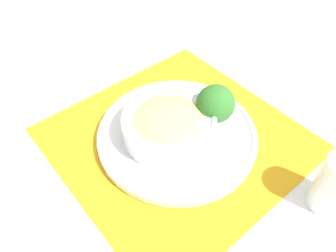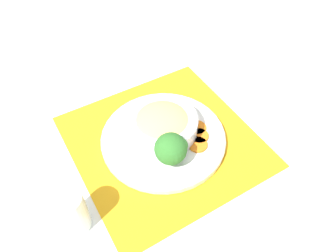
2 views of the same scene
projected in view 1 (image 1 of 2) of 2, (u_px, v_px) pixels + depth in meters
name	position (u px, v px, depth m)	size (l,w,h in m)	color
ground_plane	(177.00, 139.00, 0.66)	(4.00, 4.00, 0.00)	white
placemat	(177.00, 138.00, 0.66)	(0.49, 0.50, 0.00)	orange
plate	(177.00, 134.00, 0.65)	(0.31, 0.31, 0.02)	white
bowl	(169.00, 124.00, 0.62)	(0.18, 0.18, 0.06)	silver
broccoli_floret	(215.00, 104.00, 0.63)	(0.08, 0.08, 0.09)	#84AD5B
carrot_slice_near	(183.00, 101.00, 0.70)	(0.05, 0.05, 0.01)	orange
carrot_slice_middle	(170.00, 101.00, 0.70)	(0.05, 0.05, 0.01)	orange
carrot_slice_far	(158.00, 103.00, 0.70)	(0.05, 0.05, 0.01)	orange
water_glass	(335.00, 187.00, 0.53)	(0.06, 0.06, 0.11)	silver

